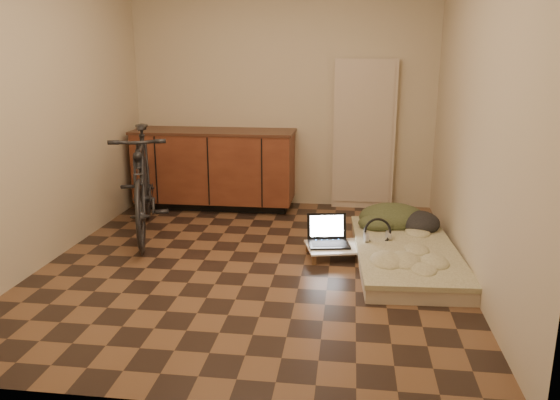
# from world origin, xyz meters

# --- Properties ---
(room_shell) EXTENTS (3.50, 4.00, 2.60)m
(room_shell) POSITION_xyz_m (0.00, 0.00, 1.30)
(room_shell) COLOR brown
(room_shell) RESTS_ON ground
(cabinets) EXTENTS (1.84, 0.62, 0.91)m
(cabinets) POSITION_xyz_m (-0.75, 1.70, 0.47)
(cabinets) COLOR black
(cabinets) RESTS_ON ground
(appliance_panel) EXTENTS (0.70, 0.10, 1.70)m
(appliance_panel) POSITION_xyz_m (0.95, 1.94, 0.85)
(appliance_panel) COLOR beige
(appliance_panel) RESTS_ON ground
(bicycle) EXTENTS (1.07, 1.90, 1.18)m
(bicycle) POSITION_xyz_m (-1.20, 0.62, 0.59)
(bicycle) COLOR black
(bicycle) RESTS_ON ground
(futon) EXTENTS (0.93, 1.78, 0.15)m
(futon) POSITION_xyz_m (1.30, 0.18, 0.08)
(futon) COLOR #C4B49D
(futon) RESTS_ON ground
(clothing_pile) EXTENTS (0.71, 0.61, 0.27)m
(clothing_pile) POSITION_xyz_m (1.29, 0.81, 0.29)
(clothing_pile) COLOR #394226
(clothing_pile) RESTS_ON futon
(headphones) EXTENTS (0.31, 0.30, 0.18)m
(headphones) POSITION_xyz_m (1.06, 0.29, 0.24)
(headphones) COLOR black
(headphones) RESTS_ON futon
(lap_desk) EXTENTS (0.69, 0.53, 0.10)m
(lap_desk) POSITION_xyz_m (0.75, 0.25, 0.09)
(lap_desk) COLOR brown
(lap_desk) RESTS_ON ground
(laptop) EXTENTS (0.41, 0.38, 0.24)m
(laptop) POSITION_xyz_m (0.63, 0.29, 0.15)
(laptop) COLOR black
(laptop) RESTS_ON lap_desk
(mouse) EXTENTS (0.10, 0.10, 0.03)m
(mouse) POSITION_xyz_m (0.98, 0.32, 0.12)
(mouse) COLOR white
(mouse) RESTS_ON lap_desk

